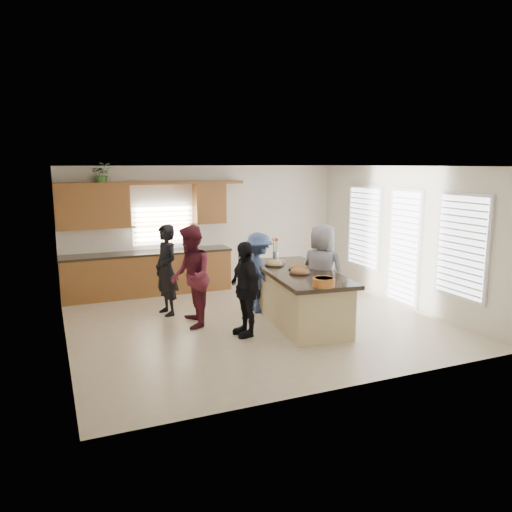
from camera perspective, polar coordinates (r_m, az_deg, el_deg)
name	(u,v)px	position (r m, az deg, el deg)	size (l,w,h in m)	color
floor	(256,321)	(9.23, -0.05, -7.44)	(6.50, 6.50, 0.00)	beige
room_shell	(256,218)	(8.83, -0.06, 4.38)	(6.52, 6.02, 2.81)	silver
back_cabinetry	(145,253)	(11.16, -12.55, 0.29)	(4.08, 0.66, 2.46)	brown
right_wall_glazing	(406,240)	(10.46, 16.72, 1.82)	(0.06, 4.00, 2.25)	white
island	(299,298)	(9.11, 4.92, -4.75)	(1.44, 2.81, 0.95)	#CEBA80
platter_front	(300,272)	(8.75, 5.04, -1.85)	(0.38, 0.38, 0.16)	black
platter_mid	(299,268)	(9.08, 4.90, -1.39)	(0.38, 0.38, 0.15)	black
platter_back	(275,264)	(9.41, 2.13, -0.93)	(0.36, 0.36, 0.15)	black
salad_bowl	(324,282)	(7.87, 7.75, -2.93)	(0.35, 0.35, 0.14)	#BF6623
clear_cup	(344,280)	(8.16, 10.06, -2.76)	(0.07, 0.07, 0.09)	white
plate_stack	(281,261)	(9.72, 2.87, -0.60)	(0.19, 0.19, 0.05)	#A57DB5
flower_vase	(275,248)	(9.98, 2.23, 0.95)	(0.14, 0.14, 0.43)	silver
potted_plant	(102,174)	(10.97, -17.23, 8.95)	(0.42, 0.36, 0.47)	#396829
woman_left_back	(166,270)	(9.57, -10.21, -1.58)	(0.63, 0.41, 1.73)	black
woman_left_mid	(191,277)	(8.79, -7.47, -2.35)	(0.88, 0.68, 1.80)	maroon
woman_left_front	(245,289)	(8.29, -1.26, -3.77)	(0.94, 0.39, 1.60)	black
woman_right_back	(258,273)	(9.62, 0.27, -1.90)	(1.00, 0.58, 1.55)	#384D7A
woman_right_front	(322,272)	(9.25, 7.53, -1.82)	(0.86, 0.56, 1.76)	gray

